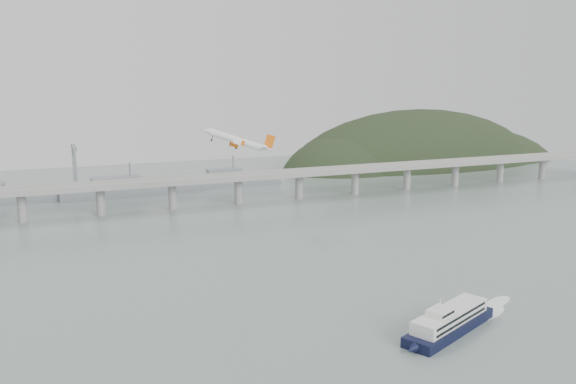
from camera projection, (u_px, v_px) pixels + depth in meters
name	position (u px, v px, depth m)	size (l,w,h in m)	color
ground	(335.00, 292.00, 271.84)	(900.00, 900.00, 0.00)	slate
bridge	(211.00, 183.00, 449.39)	(800.00, 22.00, 23.90)	gray
headland	(427.00, 180.00, 684.21)	(365.00, 155.00, 156.00)	black
ferry	(450.00, 321.00, 229.20)	(75.70, 39.74, 15.21)	black
airliner	(238.00, 141.00, 346.37)	(40.87, 38.00, 16.06)	white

